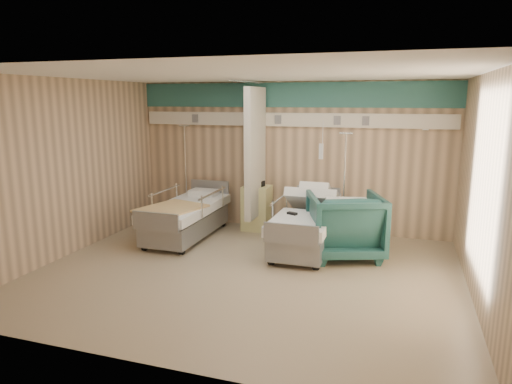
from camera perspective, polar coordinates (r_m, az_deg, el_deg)
ground at (r=6.72m, az=-1.22°, el=-10.05°), size 6.00×5.00×0.00m
room_walls at (r=6.53m, az=-0.81°, el=6.17°), size 6.04×5.04×2.82m
bed_right at (r=7.66m, az=6.26°, el=-4.90°), size 1.00×2.16×0.63m
bed_left at (r=8.36m, az=-8.68°, el=-3.56°), size 1.00×2.16×0.63m
bedside_cabinet at (r=8.76m, az=0.11°, el=-2.00°), size 0.50×0.48×0.85m
visitor_armchair at (r=7.38m, az=11.03°, el=-4.08°), size 1.42×1.44×1.03m
waffle_blanket at (r=7.21m, az=11.46°, el=0.05°), size 0.77×0.72×0.07m
iv_stand_right at (r=8.35m, az=10.80°, el=-3.12°), size 0.34×0.34×1.91m
iv_stand_left at (r=9.40m, az=-8.66°, el=-1.32°), size 0.35×0.35×1.97m
call_remote at (r=7.45m, az=4.55°, el=-2.69°), size 0.18×0.13×0.04m
tan_blanket at (r=7.91m, az=-10.58°, el=-2.01°), size 1.10×1.25×0.04m
toiletry_bag at (r=8.66m, az=0.38°, el=1.08°), size 0.22×0.18×0.11m
white_cup at (r=8.74m, az=-0.81°, el=1.26°), size 0.11×0.11×0.13m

